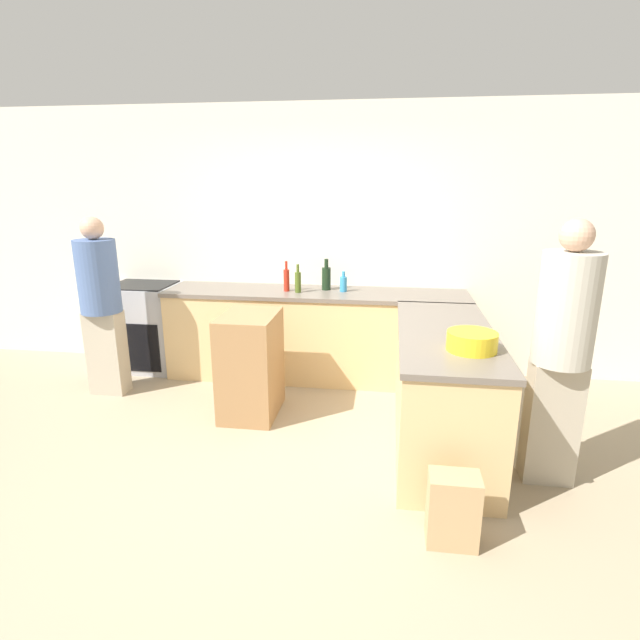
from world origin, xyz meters
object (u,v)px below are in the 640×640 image
(hot_sauce_bottle, at_px, (286,279))
(range_oven, at_px, (145,326))
(person_by_range, at_px, (101,301))
(paper_bag, at_px, (453,509))
(olive_oil_bottle, at_px, (298,281))
(mixing_bowl, at_px, (472,341))
(wine_bottle_dark, at_px, (326,278))
(dish_soap_bottle, at_px, (343,284))
(island_table, at_px, (251,365))
(person_at_peninsula, at_px, (562,347))

(hot_sauce_bottle, bearing_deg, range_oven, 178.11)
(range_oven, xyz_separation_m, person_by_range, (-0.04, -0.69, 0.44))
(hot_sauce_bottle, distance_m, paper_bag, 2.81)
(olive_oil_bottle, bearing_deg, paper_bag, -60.33)
(range_oven, height_order, mixing_bowl, mixing_bowl)
(wine_bottle_dark, bearing_deg, dish_soap_bottle, -18.83)
(range_oven, relative_size, hot_sauce_bottle, 3.06)
(island_table, relative_size, person_by_range, 0.54)
(hot_sauce_bottle, distance_m, person_at_peninsula, 2.62)
(mixing_bowl, distance_m, person_at_peninsula, 0.56)
(mixing_bowl, distance_m, person_by_range, 3.29)
(person_by_range, bearing_deg, paper_bag, -28.88)
(island_table, height_order, wine_bottle_dark, wine_bottle_dark)
(dish_soap_bottle, bearing_deg, olive_oil_bottle, -166.65)
(mixing_bowl, distance_m, wine_bottle_dark, 2.07)
(wine_bottle_dark, distance_m, person_by_range, 2.13)
(range_oven, xyz_separation_m, dish_soap_bottle, (2.12, 0.01, 0.53))
(dish_soap_bottle, relative_size, person_at_peninsula, 0.12)
(mixing_bowl, xyz_separation_m, dish_soap_bottle, (-0.99, 1.65, 0.02))
(range_oven, distance_m, wine_bottle_dark, 2.03)
(island_table, bearing_deg, range_oven, 146.89)
(range_oven, relative_size, wine_bottle_dark, 2.94)
(island_table, bearing_deg, paper_bag, -42.55)
(island_table, xyz_separation_m, mixing_bowl, (1.69, -0.71, 0.52))
(island_table, xyz_separation_m, dish_soap_bottle, (0.70, 0.94, 0.54))
(wine_bottle_dark, xyz_separation_m, person_by_range, (-1.98, -0.76, -0.13))
(wine_bottle_dark, relative_size, hot_sauce_bottle, 1.04)
(island_table, bearing_deg, person_by_range, 170.66)
(island_table, distance_m, olive_oil_bottle, 1.04)
(island_table, xyz_separation_m, wine_bottle_dark, (0.52, 1.00, 0.58))
(mixing_bowl, height_order, hot_sauce_bottle, hot_sauce_bottle)
(dish_soap_bottle, bearing_deg, paper_bag, -70.22)
(paper_bag, bearing_deg, hot_sauce_bottle, 121.48)
(island_table, height_order, paper_bag, island_table)
(person_at_peninsula, bearing_deg, hot_sauce_bottle, 143.36)
(dish_soap_bottle, height_order, person_by_range, person_by_range)
(range_oven, bearing_deg, wine_bottle_dark, 2.02)
(mixing_bowl, bearing_deg, dish_soap_bottle, 121.05)
(range_oven, bearing_deg, paper_bag, -38.33)
(hot_sauce_bottle, xyz_separation_m, paper_bag, (1.41, -2.30, -0.81))
(wine_bottle_dark, bearing_deg, hot_sauce_bottle, -162.46)
(range_oven, distance_m, paper_bag, 3.79)
(wine_bottle_dark, height_order, person_at_peninsula, person_at_peninsula)
(hot_sauce_bottle, relative_size, person_by_range, 0.18)
(olive_oil_bottle, height_order, person_at_peninsula, person_at_peninsula)
(island_table, bearing_deg, wine_bottle_dark, 62.46)
(olive_oil_bottle, height_order, paper_bag, olive_oil_bottle)
(wine_bottle_dark, xyz_separation_m, person_at_peninsula, (1.72, -1.69, -0.08))
(dish_soap_bottle, bearing_deg, person_at_peninsula, -46.43)
(island_table, height_order, hot_sauce_bottle, hot_sauce_bottle)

